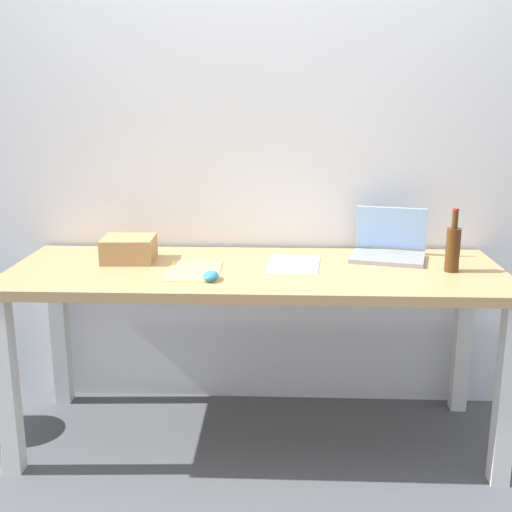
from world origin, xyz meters
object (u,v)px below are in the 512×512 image
Objects in this scene: desk at (256,290)px; cardboard_box at (129,249)px; laptop_right at (389,248)px; beer_bottle at (453,248)px; computer_mouse at (210,276)px.

cardboard_box is at bearing 169.92° from desk.
desk is 5.65× the size of laptop_right.
beer_bottle is 0.96m from computer_mouse.
desk is at bearing 178.69° from beer_bottle.
beer_bottle reaches higher than laptop_right.
laptop_right is 0.82m from computer_mouse.
beer_bottle is 1.33m from cardboard_box.
laptop_right is 3.54× the size of computer_mouse.
laptop_right is 0.30m from beer_bottle.
computer_mouse is at bearing -36.51° from cardboard_box.
beer_bottle is at bearing -4.93° from cardboard_box.
cardboard_box reaches higher than computer_mouse.
desk is 0.61m from laptop_right.
desk is 0.27m from computer_mouse.
beer_bottle is at bearing -43.76° from laptop_right.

